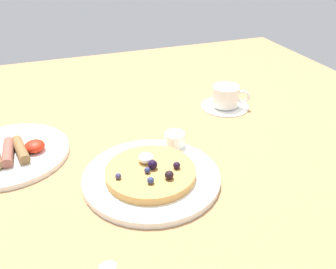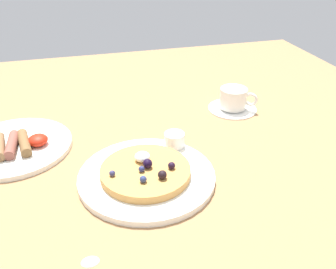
# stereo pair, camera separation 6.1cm
# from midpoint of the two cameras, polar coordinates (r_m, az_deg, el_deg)

# --- Properties ---
(ground_plane) EXTENTS (1.54, 1.55, 0.03)m
(ground_plane) POSITION_cam_midpoint_polar(r_m,az_deg,el_deg) (0.81, -0.22, -4.91)
(ground_plane) COLOR #9F734B
(pancake_plate) EXTENTS (0.28, 0.28, 0.01)m
(pancake_plate) POSITION_cam_midpoint_polar(r_m,az_deg,el_deg) (0.74, -0.96, -6.61)
(pancake_plate) COLOR white
(pancake_plate) RESTS_ON ground_plane
(pancake_with_berries) EXTENTS (0.18, 0.18, 0.04)m
(pancake_with_berries) POSITION_cam_midpoint_polar(r_m,az_deg,el_deg) (0.73, -1.12, -5.77)
(pancake_with_berries) COLOR #C68B44
(pancake_with_berries) RESTS_ON pancake_plate
(syrup_ramekin) EXTENTS (0.05, 0.05, 0.03)m
(syrup_ramekin) POSITION_cam_midpoint_polar(r_m,az_deg,el_deg) (0.82, 3.15, -0.84)
(syrup_ramekin) COLOR white
(syrup_ramekin) RESTS_ON pancake_plate
(breakfast_plate) EXTENTS (0.26, 0.26, 0.01)m
(breakfast_plate) POSITION_cam_midpoint_polar(r_m,az_deg,el_deg) (0.90, -21.13, -1.82)
(breakfast_plate) COLOR white
(breakfast_plate) RESTS_ON ground_plane
(fried_breakfast) EXTENTS (0.15, 0.10, 0.03)m
(fried_breakfast) POSITION_cam_midpoint_polar(r_m,az_deg,el_deg) (0.87, -20.97, -1.58)
(fried_breakfast) COLOR brown
(fried_breakfast) RESTS_ON breakfast_plate
(coffee_saucer) EXTENTS (0.13, 0.13, 0.01)m
(coffee_saucer) POSITION_cam_midpoint_polar(r_m,az_deg,el_deg) (1.04, 11.66, 4.02)
(coffee_saucer) COLOR white
(coffee_saucer) RESTS_ON ground_plane
(coffee_cup) EXTENTS (0.09, 0.08, 0.05)m
(coffee_cup) POSITION_cam_midpoint_polar(r_m,az_deg,el_deg) (1.03, 11.93, 5.60)
(coffee_cup) COLOR white
(coffee_cup) RESTS_ON coffee_saucer
(teaspoon) EXTENTS (0.13, 0.11, 0.01)m
(teaspoon) POSITION_cam_midpoint_polar(r_m,az_deg,el_deg) (0.58, -5.87, -20.24)
(teaspoon) COLOR silver
(teaspoon) RESTS_ON ground_plane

